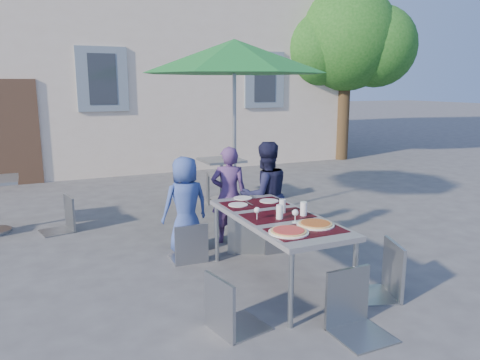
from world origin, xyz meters
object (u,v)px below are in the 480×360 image
pizza_near_left (289,231)px  patio_umbrella (234,58)px  child_0 (185,204)px  child_2 (265,195)px  chair_3 (229,269)px  bg_chair_r_0 (61,193)px  pizza_near_right (315,224)px  bg_chair_l_1 (213,171)px  cafe_table_1 (222,172)px  child_1 (229,195)px  chair_5 (357,266)px  bg_chair_r_1 (275,169)px  chair_2 (277,209)px  chair_1 (246,204)px  chair_4 (385,236)px  dining_table (277,221)px  chair_0 (189,219)px

pizza_near_left → patio_umbrella: patio_umbrella is taller
child_0 → child_2: (0.98, -0.28, 0.08)m
chair_3 → bg_chair_r_0: size_ratio=1.02×
pizza_near_right → child_0: (-0.72, 1.82, -0.16)m
pizza_near_right → bg_chair_l_1: 4.06m
child_0 → cafe_table_1: child_0 is taller
child_1 → chair_5: bearing=115.3°
bg_chair_l_1 → bg_chair_r_1: 1.21m
child_1 → chair_2: (0.42, -0.56, -0.10)m
chair_1 → chair_4: size_ratio=0.99×
pizza_near_right → child_0: size_ratio=0.30×
chair_1 → bg_chair_l_1: chair_1 is taller
dining_table → bg_chair_l_1: bearing=79.4°
pizza_near_right → chair_4: (0.66, -0.23, -0.15)m
pizza_near_left → bg_chair_l_1: 4.21m
dining_table → pizza_near_right: (0.16, -0.46, 0.07)m
chair_2 → bg_chair_r_1: size_ratio=1.04×
bg_chair_l_1 → pizza_near_right: bearing=-97.2°
chair_2 → chair_4: bearing=-78.1°
chair_0 → patio_umbrella: (1.23, 1.45, 1.94)m
child_2 → child_1: bearing=-46.0°
child_2 → bg_chair_r_1: (1.46, 2.40, -0.17)m
pizza_near_right → chair_4: bearing=-19.5°
child_1 → chair_3: 2.34m
chair_4 → bg_chair_l_1: (-0.15, 4.26, -0.05)m
chair_1 → bg_chair_r_0: size_ratio=1.10×
pizza_near_right → chair_4: chair_4 is taller
cafe_table_1 → bg_chair_r_1: size_ratio=0.85×
pizza_near_left → chair_1: bearing=78.8°
child_2 → chair_2: bearing=112.5°
child_1 → bg_chair_r_1: (1.80, 2.03, -0.12)m
dining_table → bg_chair_r_1: (1.87, 3.47, -0.17)m
child_1 → patio_umbrella: patio_umbrella is taller
chair_3 → cafe_table_1: chair_3 is taller
dining_table → chair_1: 1.04m
child_1 → chair_2: 0.71m
dining_table → chair_1: chair_1 is taller
patio_umbrella → cafe_table_1: 2.30m
dining_table → child_0: 1.47m
chair_4 → bg_chair_r_0: (-2.76, 3.60, -0.06)m
chair_2 → patio_umbrella: patio_umbrella is taller
chair_0 → cafe_table_1: size_ratio=1.19×
chair_3 → chair_5: size_ratio=0.96×
chair_1 → patio_umbrella: (0.46, 1.40, 1.86)m
chair_5 → bg_chair_r_0: bearing=117.1°
child_1 → chair_3: (-0.92, -2.15, -0.08)m
child_0 → bg_chair_l_1: (1.23, 2.20, -0.03)m
child_0 → chair_2: child_0 is taller
dining_table → patio_umbrella: size_ratio=0.67×
bg_chair_r_0 → bg_chair_r_1: bearing=8.6°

